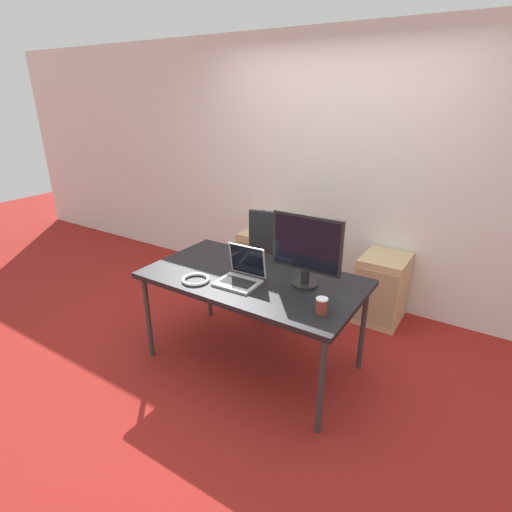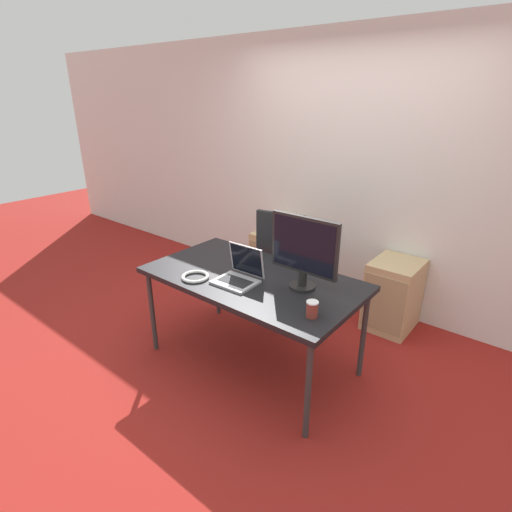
{
  "view_description": "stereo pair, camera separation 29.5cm",
  "coord_description": "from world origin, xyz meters",
  "px_view_note": "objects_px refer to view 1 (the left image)",
  "views": [
    {
      "loc": [
        1.47,
        -2.25,
        2.04
      ],
      "look_at": [
        0.0,
        0.04,
        0.91
      ],
      "focal_mm": 28.0,
      "sensor_mm": 36.0,
      "label": 1
    },
    {
      "loc": [
        1.71,
        -2.08,
        2.04
      ],
      "look_at": [
        0.0,
        0.04,
        0.91
      ],
      "focal_mm": 28.0,
      "sensor_mm": 36.0,
      "label": 2
    }
  ],
  "objects_px": {
    "office_chair": "(279,276)",
    "monitor": "(306,249)",
    "cabinet_left": "(263,259)",
    "coffee_cup_white": "(256,265)",
    "coffee_cup_brown": "(322,306)",
    "cable_coil": "(196,279)",
    "laptop_center": "(241,275)",
    "cabinet_right": "(382,288)",
    "water_bottle": "(264,221)"
  },
  "relations": [
    {
      "from": "office_chair",
      "to": "monitor",
      "type": "relative_size",
      "value": 2.11
    },
    {
      "from": "office_chair",
      "to": "cabinet_left",
      "type": "distance_m",
      "value": 0.65
    },
    {
      "from": "monitor",
      "to": "coffee_cup_white",
      "type": "xyz_separation_m",
      "value": [
        -0.44,
        0.04,
        -0.24
      ]
    },
    {
      "from": "cabinet_left",
      "to": "monitor",
      "type": "distance_m",
      "value": 1.71
    },
    {
      "from": "monitor",
      "to": "cabinet_left",
      "type": "bearing_deg",
      "value": 132.48
    },
    {
      "from": "coffee_cup_white",
      "to": "coffee_cup_brown",
      "type": "height_order",
      "value": "coffee_cup_brown"
    },
    {
      "from": "coffee_cup_brown",
      "to": "cable_coil",
      "type": "height_order",
      "value": "coffee_cup_brown"
    },
    {
      "from": "cabinet_left",
      "to": "laptop_center",
      "type": "xyz_separation_m",
      "value": [
        0.64,
        -1.34,
        0.49
      ]
    },
    {
      "from": "coffee_cup_brown",
      "to": "cable_coil",
      "type": "xyz_separation_m",
      "value": [
        -0.96,
        -0.07,
        -0.04
      ]
    },
    {
      "from": "laptop_center",
      "to": "coffee_cup_white",
      "type": "height_order",
      "value": "laptop_center"
    },
    {
      "from": "office_chair",
      "to": "cabinet_right",
      "type": "distance_m",
      "value": 0.98
    },
    {
      "from": "cabinet_right",
      "to": "laptop_center",
      "type": "height_order",
      "value": "laptop_center"
    },
    {
      "from": "cabinet_right",
      "to": "laptop_center",
      "type": "bearing_deg",
      "value": -116.9
    },
    {
      "from": "laptop_center",
      "to": "monitor",
      "type": "bearing_deg",
      "value": 25.78
    },
    {
      "from": "cable_coil",
      "to": "water_bottle",
      "type": "bearing_deg",
      "value": 103.02
    },
    {
      "from": "office_chair",
      "to": "coffee_cup_brown",
      "type": "relative_size",
      "value": 10.56
    },
    {
      "from": "monitor",
      "to": "coffee_cup_brown",
      "type": "bearing_deg",
      "value": -48.66
    },
    {
      "from": "water_bottle",
      "to": "cable_coil",
      "type": "relative_size",
      "value": 1.17
    },
    {
      "from": "cabinet_left",
      "to": "cable_coil",
      "type": "xyz_separation_m",
      "value": [
        0.35,
        -1.51,
        0.45
      ]
    },
    {
      "from": "cabinet_left",
      "to": "cabinet_right",
      "type": "distance_m",
      "value": 1.32
    },
    {
      "from": "cabinet_right",
      "to": "laptop_center",
      "type": "xyz_separation_m",
      "value": [
        -0.68,
        -1.34,
        0.49
      ]
    },
    {
      "from": "cabinet_right",
      "to": "laptop_center",
      "type": "relative_size",
      "value": 2.12
    },
    {
      "from": "water_bottle",
      "to": "laptop_center",
      "type": "bearing_deg",
      "value": -64.7
    },
    {
      "from": "cabinet_left",
      "to": "water_bottle",
      "type": "relative_size",
      "value": 2.7
    },
    {
      "from": "monitor",
      "to": "cable_coil",
      "type": "relative_size",
      "value": 2.53
    },
    {
      "from": "cabinet_left",
      "to": "water_bottle",
      "type": "xyz_separation_m",
      "value": [
        0.0,
        0.0,
        0.44
      ]
    },
    {
      "from": "cabinet_right",
      "to": "monitor",
      "type": "relative_size",
      "value": 1.25
    },
    {
      "from": "cabinet_right",
      "to": "water_bottle",
      "type": "relative_size",
      "value": 2.7
    },
    {
      "from": "coffee_cup_white",
      "to": "laptop_center",
      "type": "bearing_deg",
      "value": -84.18
    },
    {
      "from": "laptop_center",
      "to": "coffee_cup_brown",
      "type": "distance_m",
      "value": 0.68
    },
    {
      "from": "water_bottle",
      "to": "coffee_cup_brown",
      "type": "bearing_deg",
      "value": -47.8
    },
    {
      "from": "water_bottle",
      "to": "coffee_cup_white",
      "type": "distance_m",
      "value": 1.27
    },
    {
      "from": "laptop_center",
      "to": "cable_coil",
      "type": "height_order",
      "value": "laptop_center"
    },
    {
      "from": "coffee_cup_brown",
      "to": "cabinet_right",
      "type": "bearing_deg",
      "value": 89.57
    },
    {
      "from": "office_chair",
      "to": "cabinet_left",
      "type": "bearing_deg",
      "value": 134.69
    },
    {
      "from": "office_chair",
      "to": "monitor",
      "type": "height_order",
      "value": "monitor"
    },
    {
      "from": "coffee_cup_white",
      "to": "coffee_cup_brown",
      "type": "bearing_deg",
      "value": -25.42
    },
    {
      "from": "cabinet_right",
      "to": "laptop_center",
      "type": "distance_m",
      "value": 1.59
    },
    {
      "from": "coffee_cup_white",
      "to": "office_chair",
      "type": "bearing_deg",
      "value": 103.68
    },
    {
      "from": "cabinet_left",
      "to": "coffee_cup_brown",
      "type": "bearing_deg",
      "value": -47.75
    },
    {
      "from": "monitor",
      "to": "cabinet_right",
      "type": "bearing_deg",
      "value": 76.74
    },
    {
      "from": "cabinet_left",
      "to": "water_bottle",
      "type": "height_order",
      "value": "water_bottle"
    },
    {
      "from": "cabinet_right",
      "to": "cable_coil",
      "type": "distance_m",
      "value": 1.85
    },
    {
      "from": "laptop_center",
      "to": "cable_coil",
      "type": "relative_size",
      "value": 1.49
    },
    {
      "from": "cabinet_right",
      "to": "office_chair",
      "type": "bearing_deg",
      "value": -152.02
    },
    {
      "from": "cabinet_right",
      "to": "water_bottle",
      "type": "xyz_separation_m",
      "value": [
        -1.32,
        0.0,
        0.44
      ]
    },
    {
      "from": "cabinet_right",
      "to": "cable_coil",
      "type": "relative_size",
      "value": 3.16
    },
    {
      "from": "cabinet_right",
      "to": "cable_coil",
      "type": "bearing_deg",
      "value": -122.68
    },
    {
      "from": "laptop_center",
      "to": "cabinet_left",
      "type": "bearing_deg",
      "value": 115.33
    },
    {
      "from": "cabinet_left",
      "to": "coffee_cup_brown",
      "type": "height_order",
      "value": "coffee_cup_brown"
    }
  ]
}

